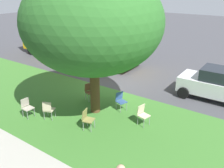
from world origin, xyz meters
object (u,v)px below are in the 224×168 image
Objects in this scene: chair_1 at (143,113)px; parked_car at (218,84)px; chair_3 at (89,90)px; school_bus at (76,37)px; chair_2 at (87,118)px; chair_4 at (27,106)px; chair_0 at (121,100)px; street_tree at (93,23)px; chair_5 at (48,109)px.

parked_car reaches higher than chair_1.
parked_car reaches higher than chair_3.
school_bus reaches higher than parked_car.
school_bus is (7.17, -7.30, 1.24)m from chair_2.
chair_4 is at bearing 14.64° from chair_2.
street_tree is at bearing 41.80° from chair_0.
chair_0 is at bearing 179.89° from chair_3.
chair_0 and chair_1 have the same top height.
chair_3 and chair_4 have the same top height.
school_bus is at bearing -32.73° from chair_1.
parked_car is (-3.45, -3.77, 0.32)m from chair_0.
parked_car is at bearing 172.84° from school_bus.
chair_4 is (4.54, 2.35, 0.00)m from chair_1.
street_tree reaches higher than chair_2.
chair_0 is 1.00× the size of chair_3.
chair_0 is at bearing -129.74° from chair_5.
chair_3 is at bearing -0.11° from chair_0.
chair_2 is at bearing 58.29° from parked_car.
chair_4 is (3.08, 2.91, 0.00)m from chair_0.
street_tree is at bearing -125.03° from chair_5.
chair_3 is at bearing 136.98° from school_bus.
street_tree reaches higher than school_bus.
chair_5 is at bearing 50.26° from chair_0.
street_tree is at bearing 137.68° from school_bus.
chair_3 and chair_5 have the same top height.
chair_5 is 0.24× the size of parked_car.
chair_2 is at bearing 115.90° from street_tree.
street_tree is 7.06× the size of chair_2.
street_tree is at bearing 46.45° from parked_car.
chair_0 is at bearing -136.55° from chair_4.
street_tree is 7.06× the size of chair_3.
chair_3 is 7.61m from school_bus.
chair_1 is at bearing -152.56° from chair_4.
chair_5 is 8.41m from parked_car.
chair_3 is 3.15m from chair_4.
chair_0 is 1.89m from chair_3.
chair_0 is 9.08m from school_bus.
chair_2 is 0.24× the size of parked_car.
chair_0 and chair_3 have the same top height.
parked_car reaches higher than chair_4.
street_tree reaches higher than parked_car.
chair_2 is 1.00× the size of chair_5.
school_bus reaches higher than chair_0.
chair_1 is 10.59m from school_bus.
street_tree is 3.77m from chair_3.
parked_car is at bearing -133.55° from street_tree.
chair_0 is 1.00× the size of chair_2.
chair_5 is 0.08× the size of school_bus.
parked_car is at bearing -134.32° from chair_4.
chair_2 is at bearing -165.36° from chair_4.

